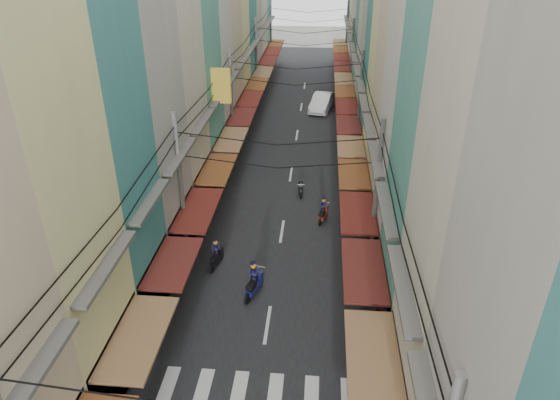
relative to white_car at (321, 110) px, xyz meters
The scene contains 15 objects.
ground 29.26m from the white_car, 94.02° to the right, with size 160.00×160.00×0.00m, color slate.
road 9.41m from the white_car, 102.59° to the right, with size 10.00×80.00×0.02m, color black.
sidewalk_left 12.55m from the white_car, 132.94° to the right, with size 3.00×80.00×0.06m, color gray.
sidewalk_right 10.21m from the white_car, 64.17° to the right, with size 3.00×80.00×0.06m, color gray.
crosswalk 35.25m from the white_car, 93.34° to the right, with size 7.55×2.40×0.01m.
building_row_left 18.83m from the white_car, 128.30° to the right, with size 7.80×67.67×23.70m.
building_row_right 16.89m from the white_car, 65.29° to the right, with size 7.80×68.98×22.59m.
utility_poles 15.77m from the white_car, 98.24° to the right, with size 10.20×66.13×8.20m.
white_car is the anchor object (origin of this frame).
bicycle 30.01m from the white_car, 81.67° to the right, with size 0.63×1.69×1.16m, color black.
moving_scooters 25.73m from the white_car, 95.68° to the right, with size 6.04×12.63×1.92m.
parked_scooters 33.05m from the white_car, 86.48° to the right, with size 13.32×13.86×0.99m.
pedestrians 29.92m from the white_car, 101.88° to the right, with size 12.41×22.31×2.25m.
market_umbrella 32.00m from the white_car, 83.39° to the right, with size 2.52×2.52×2.66m.
traffic_sign 34.60m from the white_car, 84.68° to the right, with size 0.10×0.61×2.80m.
Camera 1 is at (2.03, -19.05, 15.60)m, focal length 32.00 mm.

